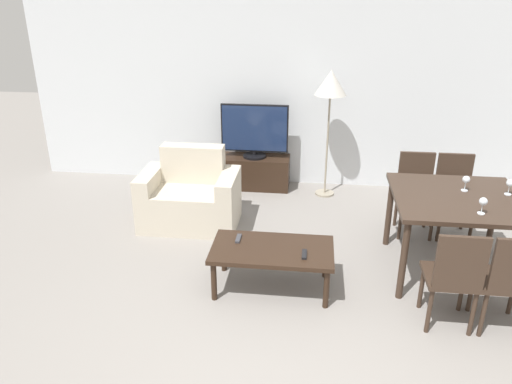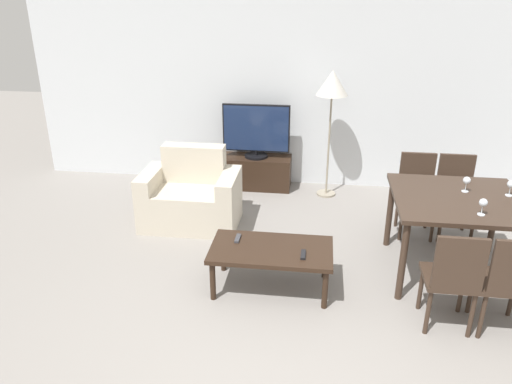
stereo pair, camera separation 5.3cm
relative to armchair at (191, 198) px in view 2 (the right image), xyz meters
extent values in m
cube|color=silver|center=(1.29, 1.43, 1.04)|extent=(7.41, 0.06, 2.70)
cube|color=beige|center=(0.00, -0.03, -0.09)|extent=(0.71, 0.68, 0.44)
cube|color=beige|center=(0.00, 0.21, 0.34)|extent=(0.71, 0.20, 0.42)
cube|color=beige|center=(-0.44, -0.03, 0.00)|extent=(0.18, 0.68, 0.62)
cube|color=beige|center=(0.44, -0.03, 0.00)|extent=(0.18, 0.68, 0.62)
cube|color=black|center=(0.58, 1.16, -0.10)|extent=(0.91, 0.38, 0.42)
cylinder|color=black|center=(0.58, 1.16, 0.13)|extent=(0.30, 0.30, 0.03)
cylinder|color=black|center=(0.58, 1.16, 0.17)|extent=(0.04, 0.04, 0.05)
cube|color=black|center=(0.58, 1.16, 0.50)|extent=(0.87, 0.04, 0.62)
cube|color=#19284C|center=(0.58, 1.14, 0.50)|extent=(0.83, 0.01, 0.58)
cube|color=black|center=(1.03, -1.18, 0.07)|extent=(1.07, 0.59, 0.04)
cylinder|color=black|center=(0.55, -1.42, -0.13)|extent=(0.05, 0.05, 0.37)
cylinder|color=black|center=(1.50, -1.42, -0.13)|extent=(0.05, 0.05, 0.37)
cylinder|color=black|center=(0.55, -0.94, -0.13)|extent=(0.05, 0.05, 0.37)
cylinder|color=black|center=(1.50, -0.94, -0.13)|extent=(0.05, 0.05, 0.37)
cube|color=#38281E|center=(2.65, -0.71, 0.45)|extent=(1.14, 1.09, 0.04)
cylinder|color=#38281E|center=(2.14, -1.20, 0.06)|extent=(0.06, 0.06, 0.74)
cylinder|color=#38281E|center=(2.14, -0.23, 0.06)|extent=(0.06, 0.06, 0.74)
cylinder|color=#38281E|center=(3.17, -0.23, 0.06)|extent=(0.06, 0.06, 0.74)
cube|color=#38281E|center=(2.45, -1.49, 0.10)|extent=(0.40, 0.40, 0.04)
cylinder|color=#38281E|center=(2.29, -1.32, -0.11)|extent=(0.04, 0.04, 0.40)
cylinder|color=#38281E|center=(2.62, -1.32, -0.11)|extent=(0.04, 0.04, 0.40)
cylinder|color=#38281E|center=(2.29, -1.65, -0.11)|extent=(0.04, 0.04, 0.40)
cylinder|color=#38281E|center=(2.62, -1.65, -0.11)|extent=(0.04, 0.04, 0.40)
cube|color=#38281E|center=(2.45, -1.67, 0.34)|extent=(0.37, 0.04, 0.44)
cube|color=#38281E|center=(2.85, 0.06, 0.10)|extent=(0.40, 0.40, 0.04)
cylinder|color=#38281E|center=(2.69, -0.10, -0.11)|extent=(0.04, 0.04, 0.40)
cylinder|color=#38281E|center=(3.02, -0.10, -0.11)|extent=(0.04, 0.04, 0.40)
cylinder|color=#38281E|center=(2.69, 0.22, -0.11)|extent=(0.04, 0.04, 0.40)
cylinder|color=#38281E|center=(3.02, 0.22, -0.11)|extent=(0.04, 0.04, 0.40)
cube|color=#38281E|center=(2.85, 0.24, 0.34)|extent=(0.37, 0.04, 0.44)
cube|color=#38281E|center=(2.85, -1.49, 0.10)|extent=(0.40, 0.40, 0.04)
cylinder|color=#38281E|center=(2.69, -1.32, -0.11)|extent=(0.04, 0.04, 0.40)
cylinder|color=#38281E|center=(3.02, -1.32, -0.11)|extent=(0.04, 0.04, 0.40)
cylinder|color=#38281E|center=(2.69, -1.65, -0.11)|extent=(0.04, 0.04, 0.40)
cube|color=#38281E|center=(2.45, 0.06, 0.10)|extent=(0.40, 0.40, 0.04)
cylinder|color=#38281E|center=(2.29, -0.10, -0.11)|extent=(0.04, 0.04, 0.40)
cylinder|color=#38281E|center=(2.62, -0.10, -0.11)|extent=(0.04, 0.04, 0.40)
cylinder|color=#38281E|center=(2.29, 0.22, -0.11)|extent=(0.04, 0.04, 0.40)
cylinder|color=#38281E|center=(2.62, 0.22, -0.11)|extent=(0.04, 0.04, 0.40)
cube|color=#38281E|center=(2.45, 0.24, 0.34)|extent=(0.37, 0.04, 0.44)
cylinder|color=gray|center=(1.51, 1.03, -0.30)|extent=(0.24, 0.24, 0.02)
cylinder|color=gray|center=(1.51, 1.03, 0.35)|extent=(0.02, 0.02, 1.27)
cone|color=beige|center=(1.51, 1.03, 1.13)|extent=(0.38, 0.38, 0.30)
cube|color=black|center=(1.31, -1.27, 0.10)|extent=(0.04, 0.15, 0.02)
cube|color=#38383D|center=(0.71, -1.06, 0.10)|extent=(0.04, 0.15, 0.02)
cylinder|color=silver|center=(2.74, -1.06, 0.47)|extent=(0.06, 0.06, 0.01)
cylinder|color=silver|center=(2.74, -1.06, 0.51)|extent=(0.01, 0.01, 0.07)
sphere|color=silver|center=(2.74, -1.06, 0.58)|extent=(0.07, 0.07, 0.07)
cylinder|color=silver|center=(3.10, -0.62, 0.47)|extent=(0.06, 0.06, 0.01)
cylinder|color=silver|center=(3.10, -0.62, 0.51)|extent=(0.01, 0.01, 0.07)
sphere|color=silver|center=(3.10, -0.62, 0.58)|extent=(0.07, 0.07, 0.07)
cylinder|color=silver|center=(2.74, -0.57, 0.47)|extent=(0.06, 0.06, 0.01)
cylinder|color=silver|center=(2.74, -0.57, 0.51)|extent=(0.01, 0.01, 0.07)
sphere|color=silver|center=(2.74, -0.57, 0.58)|extent=(0.07, 0.07, 0.07)
camera|label=1|loc=(1.34, -4.98, 2.25)|focal=35.00mm
camera|label=2|loc=(1.39, -4.97, 2.25)|focal=35.00mm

